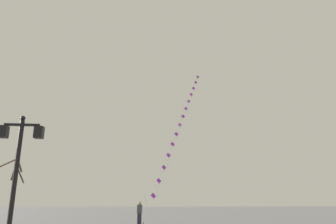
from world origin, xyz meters
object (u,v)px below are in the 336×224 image
object	(u,v)px
kite_train	(180,124)
kite_flyer	(140,213)
bare_tree	(13,189)
twin_lantern_lamp_post	(18,157)

from	to	relation	value
kite_train	kite_flyer	size ratio (longest dim) A/B	11.18
kite_flyer	bare_tree	distance (m)	9.46
twin_lantern_lamp_post	kite_flyer	distance (m)	14.05
kite_train	kite_flyer	distance (m)	14.18
twin_lantern_lamp_post	kite_flyer	bearing A→B (deg)	72.93
kite_flyer	kite_train	bearing A→B (deg)	0.17
kite_train	bare_tree	size ratio (longest dim) A/B	4.37
bare_tree	kite_flyer	bearing A→B (deg)	46.13
kite_train	bare_tree	bearing A→B (deg)	-122.88
kite_flyer	bare_tree	size ratio (longest dim) A/B	0.39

